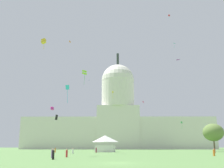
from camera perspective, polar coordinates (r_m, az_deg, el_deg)
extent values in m
plane|color=#567F42|center=(35.28, 1.47, -16.18)|extent=(800.00, 800.00, 0.00)
cube|color=silver|center=(195.72, -8.58, -10.19)|extent=(65.99, 18.55, 21.58)
cube|color=silver|center=(196.44, 11.10, -10.10)|extent=(65.99, 18.55, 21.58)
cube|color=silver|center=(193.50, 1.28, -9.15)|extent=(29.04, 20.41, 29.29)
cylinder|color=silver|center=(196.60, 1.24, -2.05)|extent=(23.33, 23.33, 19.43)
sphere|color=silver|center=(198.65, 1.23, 0.70)|extent=(23.63, 23.63, 23.63)
cylinder|color=#2D3833|center=(203.11, 1.21, 5.18)|extent=(1.80, 1.80, 8.99)
cube|color=white|center=(99.65, -1.45, -13.39)|extent=(7.23, 6.20, 2.32)
pyramid|color=white|center=(99.68, -1.44, -11.38)|extent=(7.59, 6.51, 2.33)
cylinder|color=brown|center=(119.22, 20.62, -11.77)|extent=(0.52, 0.52, 5.39)
ellipsoid|color=olive|center=(119.34, 20.43, -9.46)|extent=(10.93, 10.80, 7.07)
cylinder|color=#703D93|center=(51.22, -12.39, -14.08)|extent=(0.46, 0.46, 1.42)
sphere|color=beige|center=(51.21, -12.34, -13.16)|extent=(0.27, 0.27, 0.22)
cylinder|color=maroon|center=(89.88, -3.33, -13.67)|extent=(0.49, 0.49, 1.53)
sphere|color=tan|center=(89.88, -3.32, -13.11)|extent=(0.32, 0.32, 0.24)
cylinder|color=silver|center=(78.65, -8.19, -13.79)|extent=(0.45, 0.45, 1.25)
sphere|color=tan|center=(78.64, -8.18, -13.24)|extent=(0.27, 0.27, 0.25)
cylinder|color=red|center=(53.60, -9.47, -14.19)|extent=(0.47, 0.47, 1.30)
sphere|color=beige|center=(53.59, -9.44, -13.37)|extent=(0.30, 0.30, 0.24)
cylinder|color=orange|center=(62.94, 20.56, -13.35)|extent=(0.59, 0.59, 1.30)
sphere|color=beige|center=(62.92, 20.51, -12.66)|extent=(0.31, 0.31, 0.23)
cylinder|color=orange|center=(94.30, -11.80, -13.44)|extent=(0.48, 0.48, 1.38)
sphere|color=#A37556|center=(94.29, -11.78, -12.96)|extent=(0.29, 0.29, 0.21)
cylinder|color=black|center=(44.35, -12.21, -14.34)|extent=(0.45, 0.45, 1.38)
sphere|color=tan|center=(44.34, -12.16, -13.29)|extent=(0.30, 0.30, 0.24)
cylinder|color=red|center=(89.70, 20.72, -12.98)|extent=(0.45, 0.45, 1.24)
sphere|color=brown|center=(89.70, 20.68, -12.52)|extent=(0.29, 0.29, 0.22)
cube|color=#33BCDB|center=(65.77, -9.32, -0.68)|extent=(0.89, 0.50, 1.11)
cylinder|color=#33BCDB|center=(65.33, -9.32, -2.57)|extent=(0.25, 0.23, 3.31)
cube|color=gold|center=(67.83, -14.14, 8.50)|extent=(1.14, 1.06, 0.77)
cube|color=gold|center=(68.01, -14.11, 8.89)|extent=(1.14, 1.06, 0.77)
cylinder|color=gold|center=(67.43, -14.07, 7.70)|extent=(0.14, 0.28, 1.61)
pyramid|color=purple|center=(82.48, 13.45, 4.84)|extent=(1.38, 1.40, 0.17)
cube|color=red|center=(129.76, 11.87, 13.80)|extent=(0.87, 0.86, 0.37)
cube|color=red|center=(129.92, 11.86, 13.94)|extent=(0.87, 0.86, 0.37)
cylinder|color=#33BCDB|center=(129.37, 11.86, 13.46)|extent=(0.21, 0.25, 1.44)
pyramid|color=blue|center=(168.35, -5.06, 0.69)|extent=(1.19, 1.30, 0.18)
cube|color=#D1339E|center=(121.21, -12.43, -5.16)|extent=(1.47, 1.51, 0.75)
cube|color=#D1339E|center=(121.30, -12.41, -4.86)|extent=(1.47, 1.51, 0.75)
cube|color=orange|center=(103.49, -8.81, 8.77)|extent=(0.66, 0.87, 0.88)
pyramid|color=teal|center=(142.40, 12.76, 8.18)|extent=(1.53, 1.52, 0.30)
cylinder|color=teal|center=(141.73, 12.90, 7.68)|extent=(0.14, 0.21, 1.23)
cube|color=yellow|center=(142.86, 0.16, -1.80)|extent=(0.89, 0.90, 0.34)
cube|color=yellow|center=(142.96, 0.16, -1.59)|extent=(0.89, 0.90, 0.34)
cylinder|color=yellow|center=(142.53, 0.15, -2.48)|extent=(0.43, 0.18, 3.14)
cube|color=pink|center=(138.00, 6.56, -3.77)|extent=(1.10, 0.90, 1.22)
cube|color=black|center=(72.09, -11.55, -6.85)|extent=(0.80, 0.38, 1.42)
cube|color=green|center=(165.33, 14.34, -7.88)|extent=(0.83, 0.84, 0.40)
cube|color=green|center=(165.38, 14.33, -7.69)|extent=(0.83, 0.84, 0.40)
cylinder|color=green|center=(165.23, 14.44, -8.54)|extent=(0.57, 0.33, 3.47)
cube|color=#8CD133|center=(84.39, -5.80, 2.21)|extent=(1.50, 1.47, 0.77)
cube|color=#8CD133|center=(84.58, -5.79, 2.68)|extent=(1.50, 1.47, 0.77)
cylinder|color=green|center=(83.92, -5.80, 0.97)|extent=(0.32, 0.29, 3.28)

